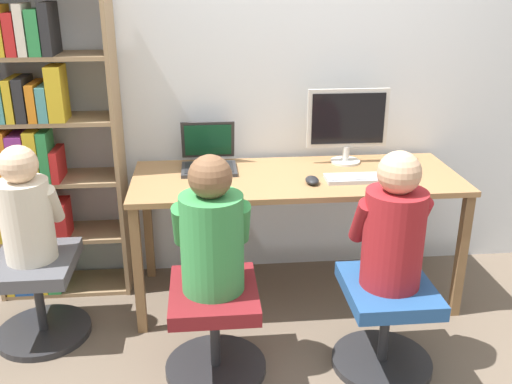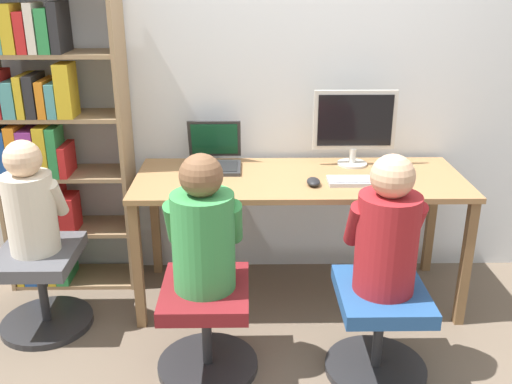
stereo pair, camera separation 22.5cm
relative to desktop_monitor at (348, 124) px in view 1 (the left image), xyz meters
The scene contains 14 objects.
ground_plane 1.19m from the desktop_monitor, 120.79° to the right, with size 14.00×14.00×0.00m, color brown.
wall_back 0.49m from the desktop_monitor, 148.10° to the left, with size 10.00×0.05×2.60m.
desk 0.50m from the desktop_monitor, 147.96° to the right, with size 1.83×0.70×0.76m.
desktop_monitor is the anchor object (origin of this frame).
laptop 0.84m from the desktop_monitor, behind, with size 0.31×0.34×0.26m.
keyboard 0.39m from the desktop_monitor, 87.02° to the right, with size 0.40×0.15×0.03m.
computer_mouse_by_keyboard 0.49m from the desktop_monitor, 127.81° to the right, with size 0.07×0.11×0.04m.
office_chair_left 1.18m from the desktop_monitor, 90.05° to the right, with size 0.49×0.49×0.46m.
office_chair_right 1.41m from the desktop_monitor, 132.80° to the right, with size 0.49×0.49×0.46m.
person_at_monitor 0.95m from the desktop_monitor, 90.05° to the right, with size 0.34×0.31×0.65m.
person_at_laptop 1.23m from the desktop_monitor, 132.95° to the right, with size 0.35×0.31×0.64m.
bookshelf 1.79m from the desktop_monitor, behind, with size 0.75×0.30×1.77m.
office_chair_side 1.95m from the desktop_monitor, 163.80° to the right, with size 0.49×0.49×0.46m.
person_near_shelf 1.82m from the desktop_monitor, 163.92° to the right, with size 0.31×0.28×0.60m.
Camera 1 is at (-0.51, -2.64, 1.82)m, focal length 40.00 mm.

